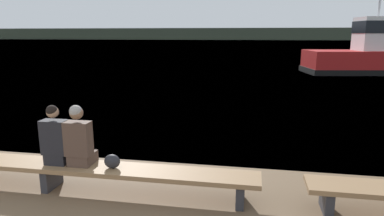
{
  "coord_description": "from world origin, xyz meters",
  "views": [
    {
      "loc": [
        3.15,
        -1.64,
        2.51
      ],
      "look_at": [
        1.74,
        6.14,
        0.78
      ],
      "focal_mm": 32.0,
      "sensor_mm": 36.0,
      "label": 1
    }
  ],
  "objects_px": {
    "bench_main": "(51,167)",
    "shopping_bag": "(112,161)",
    "tugboat_red": "(373,56)",
    "person_left": "(56,139)",
    "person_right": "(79,139)"
  },
  "relations": [
    {
      "from": "person_right",
      "to": "tugboat_red",
      "type": "height_order",
      "value": "tugboat_red"
    },
    {
      "from": "person_left",
      "to": "tugboat_red",
      "type": "xyz_separation_m",
      "value": [
        10.62,
        19.06,
        0.27
      ]
    },
    {
      "from": "bench_main",
      "to": "shopping_bag",
      "type": "xyz_separation_m",
      "value": [
        1.09,
        -0.02,
        0.19
      ]
    },
    {
      "from": "person_right",
      "to": "shopping_bag",
      "type": "height_order",
      "value": "person_right"
    },
    {
      "from": "person_left",
      "to": "person_right",
      "type": "height_order",
      "value": "person_right"
    },
    {
      "from": "person_right",
      "to": "person_left",
      "type": "bearing_deg",
      "value": 179.79
    },
    {
      "from": "bench_main",
      "to": "shopping_bag",
      "type": "relative_size",
      "value": 26.62
    },
    {
      "from": "bench_main",
      "to": "person_left",
      "type": "distance_m",
      "value": 0.5
    },
    {
      "from": "person_left",
      "to": "tugboat_red",
      "type": "distance_m",
      "value": 21.82
    },
    {
      "from": "person_right",
      "to": "shopping_bag",
      "type": "relative_size",
      "value": 3.9
    },
    {
      "from": "bench_main",
      "to": "person_right",
      "type": "relative_size",
      "value": 6.82
    },
    {
      "from": "bench_main",
      "to": "tugboat_red",
      "type": "xyz_separation_m",
      "value": [
        10.75,
        19.07,
        0.75
      ]
    },
    {
      "from": "tugboat_red",
      "to": "bench_main",
      "type": "bearing_deg",
      "value": 141.06
    },
    {
      "from": "tugboat_red",
      "to": "person_right",
      "type": "bearing_deg",
      "value": 142.28
    },
    {
      "from": "person_right",
      "to": "tugboat_red",
      "type": "distance_m",
      "value": 21.63
    }
  ]
}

